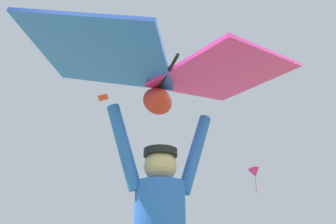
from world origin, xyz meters
The scene contains 4 objects.
held_stunt_kite centered at (-0.34, -0.02, 2.22)m, with size 2.13×1.43×0.44m.
distant_kite_magenta_low_right centered at (-1.21, 18.02, 4.22)m, with size 0.98×0.98×0.28m.
distant_kite_red_far_center centered at (-6.21, 21.48, 13.31)m, with size 1.09×1.11×0.37m.
distant_kite_magenta_low_left centered at (8.40, 33.55, 10.00)m, with size 1.50×1.55×2.84m.
Camera 1 is at (-0.26, -2.16, 0.87)m, focal length 34.93 mm.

